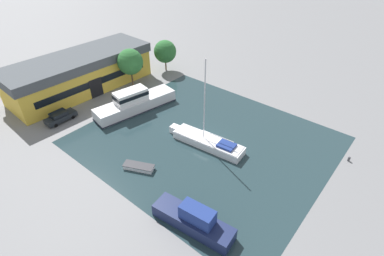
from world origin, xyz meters
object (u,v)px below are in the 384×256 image
parked_car (60,116)px  sailboat_moored (207,141)px  motor_cruiser (135,103)px  cabin_boat (194,220)px  small_dinghy (139,167)px  warehouse_building (81,72)px  quay_tree_near_building (130,62)px  quay_tree_by_water (165,52)px

parked_car → sailboat_moored: size_ratio=0.38×
motor_cruiser → cabin_boat: size_ratio=1.57×
parked_car → sailboat_moored: 23.41m
sailboat_moored → small_dinghy: (-9.36, 3.75, -0.36)m
sailboat_moored → motor_cruiser: sailboat_moored is taller
warehouse_building → motor_cruiser: warehouse_building is taller
cabin_boat → small_dinghy: bearing=71.8°
warehouse_building → quay_tree_near_building: 9.17m
warehouse_building → quay_tree_by_water: (15.60, -6.16, 0.83)m
warehouse_building → small_dinghy: warehouse_building is taller
warehouse_building → quay_tree_by_water: 16.80m
quay_tree_near_building → sailboat_moored: (-5.33, -21.67, -4.19)m
quay_tree_by_water → sailboat_moored: (-14.45, -21.79, -3.40)m
warehouse_building → cabin_boat: (-10.50, -35.14, -2.14)m
quay_tree_near_building → sailboat_moored: 22.70m
parked_car → cabin_boat: cabin_boat is taller
parked_car → motor_cruiser: 11.59m
warehouse_building → parked_car: warehouse_building is taller
parked_car → warehouse_building: bearing=126.7°
parked_car → quay_tree_near_building: bearing=90.4°
quay_tree_near_building → parked_car: bearing=-178.5°
parked_car → small_dinghy: bearing=0.2°
quay_tree_near_building → cabin_boat: 33.69m
sailboat_moored → motor_cruiser: bearing=84.9°
motor_cruiser → cabin_boat: 24.83m
parked_car → small_dinghy: (0.42, -17.51, -0.54)m
parked_car → sailboat_moored: bearing=23.6°
quay_tree_by_water → quay_tree_near_building: bearing=-179.2°
cabin_boat → warehouse_building: bearing=67.1°
small_dinghy → cabin_boat: cabin_boat is taller
quay_tree_by_water → parked_car: bearing=-178.8°
parked_car → sailboat_moored: (9.77, -21.27, -0.18)m
quay_tree_near_building → quay_tree_by_water: (9.12, 0.12, -0.79)m
quay_tree_by_water → motor_cruiser: 16.40m
quay_tree_near_building → small_dinghy: 23.60m
motor_cruiser → sailboat_moored: bearing=-168.7°
warehouse_building → cabin_boat: size_ratio=2.89×
small_dinghy → cabin_boat: bearing=-126.6°
quay_tree_near_building → quay_tree_by_water: 9.16m
quay_tree_by_water → parked_car: (-24.22, -0.52, -3.22)m
warehouse_building → quay_tree_by_water: size_ratio=4.14×
motor_cruiser → cabin_boat: bearing=163.1°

